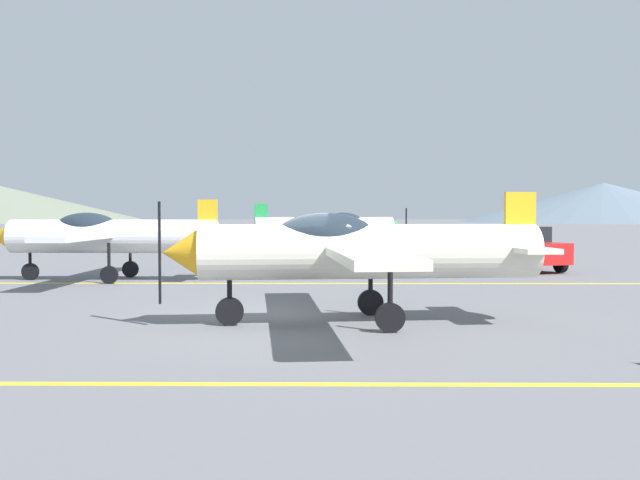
% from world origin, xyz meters
% --- Properties ---
extents(ground_plane, '(400.00, 400.00, 0.00)m').
position_xyz_m(ground_plane, '(0.00, 0.00, 0.00)').
color(ground_plane, slate).
extents(apron_line_near, '(80.00, 0.16, 0.01)m').
position_xyz_m(apron_line_near, '(0.00, -4.95, 0.01)').
color(apron_line_near, yellow).
rests_on(apron_line_near, ground_plane).
extents(apron_line_far, '(80.00, 0.16, 0.01)m').
position_xyz_m(apron_line_far, '(0.00, 7.29, 0.01)').
color(apron_line_far, yellow).
rests_on(apron_line_far, ground_plane).
extents(airplane_near, '(7.37, 8.46, 2.53)m').
position_xyz_m(airplane_near, '(1.74, -0.20, 1.42)').
color(airplane_near, silver).
rests_on(airplane_near, ground_plane).
extents(airplane_mid, '(7.30, 8.42, 2.53)m').
position_xyz_m(airplane_mid, '(-5.75, 8.24, 1.42)').
color(airplane_mid, silver).
rests_on(airplane_mid, ground_plane).
extents(airplane_far, '(7.39, 8.45, 2.53)m').
position_xyz_m(airplane_far, '(1.38, 19.03, 1.42)').
color(airplane_far, white).
rests_on(airplane_far, ground_plane).
extents(car_sedan, '(3.00, 4.64, 1.62)m').
position_xyz_m(car_sedan, '(8.20, 12.31, 0.84)').
color(car_sedan, red).
rests_on(car_sedan, ground_plane).
extents(hill_centerleft, '(61.46, 61.46, 8.65)m').
position_xyz_m(hill_centerleft, '(62.13, 140.59, 4.33)').
color(hill_centerleft, slate).
rests_on(hill_centerleft, ground_plane).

